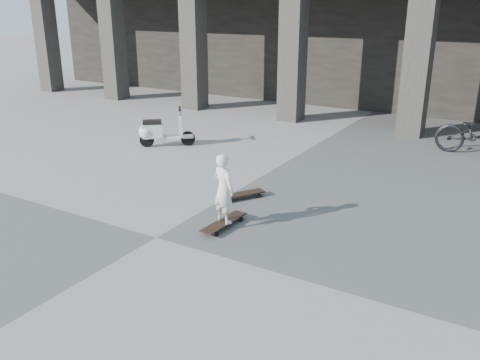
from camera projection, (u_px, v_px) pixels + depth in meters
The scene contains 6 objects.
ground at pixel (156, 238), 7.77m from camera, with size 90.00×90.00×0.00m, color #50504D.
colonnade at pixel (404, 13), 17.91m from camera, with size 28.00×8.82×6.00m.
longboard at pixel (224, 223), 8.11m from camera, with size 0.28×1.00×0.10m.
skateboard_spare at pixel (242, 195), 9.28m from camera, with size 0.64×0.86×0.10m.
child at pixel (224, 189), 7.91m from camera, with size 0.41×0.27×1.12m, color silver.
scooter at pixel (157, 131), 12.55m from camera, with size 1.16×0.96×0.96m.
Camera 1 is at (4.71, -5.38, 3.41)m, focal length 38.00 mm.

